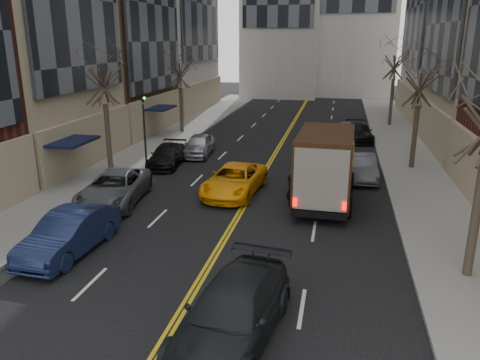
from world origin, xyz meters
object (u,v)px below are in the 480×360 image
(ups_truck, at_px, (325,167))
(observer_sedan, at_px, (232,312))
(pedestrian, at_px, (290,190))
(taxi, at_px, (234,180))

(ups_truck, height_order, observer_sedan, ups_truck)
(pedestrian, bearing_deg, taxi, 56.41)
(ups_truck, xyz_separation_m, observer_sedan, (-1.97, -11.59, -1.03))
(ups_truck, distance_m, observer_sedan, 11.81)
(ups_truck, relative_size, pedestrian, 4.38)
(observer_sedan, distance_m, taxi, 12.29)
(taxi, relative_size, pedestrian, 3.47)
(observer_sedan, height_order, pedestrian, observer_sedan)
(observer_sedan, bearing_deg, ups_truck, 88.10)
(taxi, height_order, pedestrian, pedestrian)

